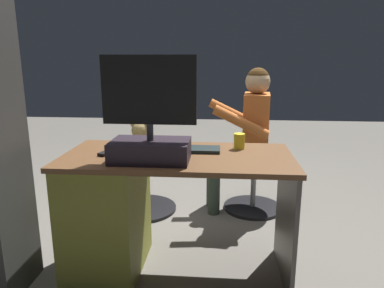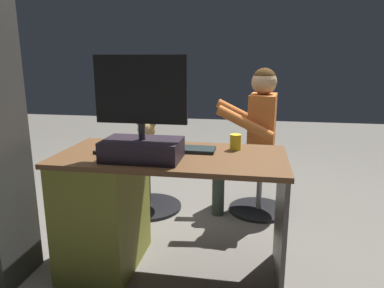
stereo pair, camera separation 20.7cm
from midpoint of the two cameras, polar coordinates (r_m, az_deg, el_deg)
ground_plane at (r=2.71m, az=1.28°, el=-14.30°), size 10.00×10.00×0.00m
desk at (r=2.23m, az=-8.89°, el=-9.66°), size 1.29×0.63×0.73m
monitor at (r=1.91m, az=-4.86°, el=1.75°), size 0.49×0.26×0.55m
keyboard at (r=2.12m, az=0.78°, el=-0.80°), size 0.42×0.14×0.02m
computer_mouse at (r=2.20m, az=-6.97°, el=-0.16°), size 0.06×0.10×0.04m
cup at (r=2.16m, az=9.62°, el=0.28°), size 0.07×0.07×0.09m
tv_remote at (r=2.13m, az=-10.95°, el=-0.98°), size 0.09×0.16×0.02m
office_chair_teddy at (r=3.08m, az=-5.05°, el=-6.13°), size 0.56×0.56×0.43m
teddy_bear at (r=3.00m, az=-5.13°, el=0.23°), size 0.25×0.25×0.35m
visitor_chair at (r=3.08m, az=12.54°, el=-5.90°), size 0.49×0.49×0.43m
person at (r=2.95m, az=11.60°, el=2.14°), size 0.52×0.51×1.19m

